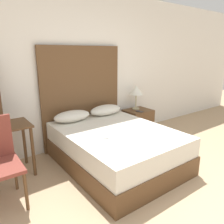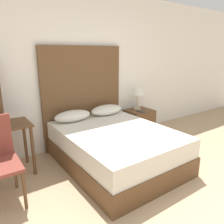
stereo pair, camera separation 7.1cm
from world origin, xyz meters
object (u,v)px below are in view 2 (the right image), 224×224
object	(u,v)px
nightstand	(139,122)
phone_on_nightstand	(141,112)
table_lamp	(138,91)
phone_on_bed	(106,136)
bed	(116,147)

from	to	relation	value
nightstand	phone_on_nightstand	world-z (taller)	phone_on_nightstand
table_lamp	nightstand	bearing A→B (deg)	-98.43
phone_on_bed	nightstand	bearing A→B (deg)	32.05
bed	nightstand	xyz separation A→B (m)	(1.12, 0.72, -0.01)
phone_on_bed	phone_on_nightstand	bearing A→B (deg)	29.89
bed	nightstand	bearing A→B (deg)	32.65
phone_on_nightstand	table_lamp	bearing A→B (deg)	67.48
phone_on_bed	nightstand	xyz separation A→B (m)	(1.38, 0.86, -0.30)
bed	phone_on_bed	xyz separation A→B (m)	(-0.26, -0.15, 0.29)
table_lamp	phone_on_bed	bearing A→B (deg)	-145.65
bed	nightstand	size ratio (longest dim) A/B	3.60
table_lamp	bed	bearing A→B (deg)	-144.57
bed	phone_on_nightstand	xyz separation A→B (m)	(1.05, 0.61, 0.26)
bed	phone_on_nightstand	size ratio (longest dim) A/B	11.89
phone_on_bed	table_lamp	distance (m)	1.72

